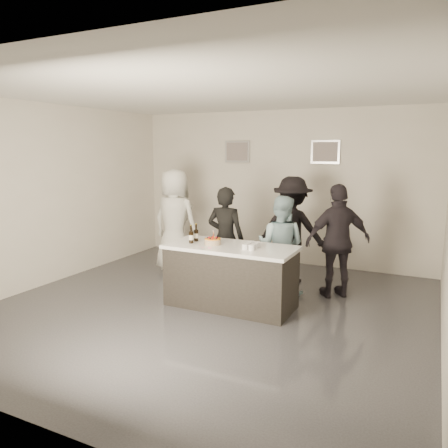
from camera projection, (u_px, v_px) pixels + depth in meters
The scene contains 18 objects.
floor at pixel (209, 308), 6.26m from camera, with size 6.00×6.00×0.00m, color #3D3D42.
ceiling at pixel (207, 92), 5.75m from camera, with size 6.00×6.00×0.00m, color white.
wall_back at pixel (279, 187), 8.66m from camera, with size 6.00×0.04×3.00m, color silver.
wall_front at pixel (25, 249), 3.35m from camera, with size 6.00×0.04×3.00m, color silver.
wall_left at pixel (50, 195), 7.30m from camera, with size 0.04×6.00×3.00m, color silver.
picture_left at pixel (237, 152), 8.91m from camera, with size 0.54×0.04×0.44m, color #B2B2B7.
picture_right at pixel (325, 152), 8.13m from camera, with size 0.54×0.04×0.44m, color #B2B2B7.
bar_counter at pixel (231, 276), 6.28m from camera, with size 1.86×0.86×0.90m, color white.
cake at pixel (213, 242), 6.28m from camera, with size 0.24×0.24×0.08m, color orange.
beer_bottle_a at pixel (196, 233), 6.48m from camera, with size 0.07×0.07×0.26m, color black.
beer_bottle_b at pixel (191, 234), 6.34m from camera, with size 0.07×0.07×0.26m, color black.
tumbler_cluster at pixel (251, 246), 6.02m from camera, with size 0.19×0.30×0.08m, color #CA6813.
candles at pixel (205, 247), 6.09m from camera, with size 0.24×0.08×0.01m, color pink.
person_main_black at pixel (226, 238), 7.03m from camera, with size 0.61×0.40×1.67m, color black.
person_main_blue at pixel (281, 245), 6.78m from camera, with size 0.76×0.59×1.56m, color #96B9C5.
person_guest_left at pixel (175, 221), 8.05m from camera, with size 0.93×0.60×1.89m, color silver.
person_guest_right at pixel (338, 241), 6.63m from camera, with size 1.02×0.43×1.74m, color black.
person_guest_back at pixel (292, 230), 7.37m from camera, with size 1.17×0.67×1.81m, color black.
Camera 1 is at (2.81, -5.26, 2.26)m, focal length 35.00 mm.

